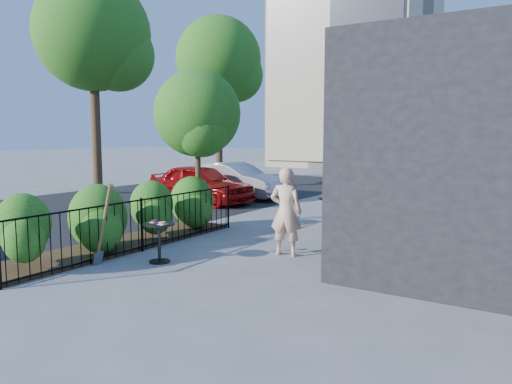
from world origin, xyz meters
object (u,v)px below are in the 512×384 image
Objects in this scene: woman at (286,212)px; car_red at (201,184)px; street_tree_near at (93,40)px; cafe_table at (159,235)px; patio_tree at (198,119)px; car_silver at (235,180)px; street_tree_far at (219,64)px; shovel at (103,229)px.

woman reaches higher than car_red.
street_tree_near is 2.10× the size of car_red.
street_tree_near reaches higher than cafe_table.
cafe_table is 7.94m from car_red.
street_tree_near is at bearing 157.43° from patio_tree.
patio_tree is at bearing -137.78° from car_red.
woman is 0.44× the size of car_silver.
street_tree_far is (-7.70, 11.20, 3.15)m from patio_tree.
street_tree_far reaches higher than shovel.
street_tree_near reaches higher than car_silver.
car_silver is at bearing -2.20° from car_red.
woman is at bearing 45.29° from cafe_table.
woman is (11.07, -4.67, -5.04)m from street_tree_near.
shovel reaches higher than car_silver.
street_tree_near is 7.64m from car_silver.
patio_tree is 4.84m from car_red.
shovel is at bearing -39.53° from street_tree_near.
car_red is (-4.35, 6.63, 0.16)m from cafe_table.
patio_tree is 8.92m from street_tree_near.
cafe_table is 0.20× the size of car_silver.
cafe_table is 9.39m from car_silver.
shovel is at bearing -155.48° from car_silver.
woman reaches higher than cafe_table.
car_silver is (-5.89, 6.67, -0.22)m from woman.
car_silver is at bearing -60.28° from woman.
shovel is 9.80m from car_silver.
street_tree_far is 5.35× the size of shovel.
patio_tree is 4.13m from woman.
patio_tree is 4.58m from shovel.
cafe_table is (9.34, -6.41, -5.41)m from street_tree_near.
street_tree_far is at bearing 44.34° from car_silver.
car_silver is (5.18, -6.00, -5.26)m from street_tree_far.
car_silver is at bearing 116.36° from cafe_table.
patio_tree is at bearing -55.49° from street_tree_far.
street_tree_near is at bearing 145.53° from cafe_table.
car_red is (-2.71, 3.42, -2.09)m from patio_tree.
street_tree_near is (-7.70, 3.20, 3.15)m from patio_tree.
street_tree_near and street_tree_far have the same top height.
street_tree_near is at bearing -34.63° from woman.
car_red reaches higher than car_silver.
street_tree_far is 9.51m from car_silver.
street_tree_far reaches higher than cafe_table.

